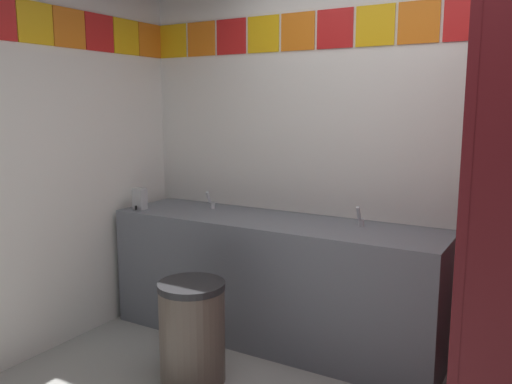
{
  "coord_description": "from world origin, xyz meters",
  "views": [
    {
      "loc": [
        0.83,
        -1.95,
        1.62
      ],
      "look_at": [
        -0.8,
        0.83,
        1.09
      ],
      "focal_mm": 36.94,
      "sensor_mm": 36.0,
      "label": 1
    }
  ],
  "objects": [
    {
      "name": "faucet_right",
      "position": [
        -0.26,
        1.22,
        0.91
      ],
      "size": [
        0.04,
        0.1,
        0.14
      ],
      "color": "silver",
      "rests_on": "vanity_counter"
    },
    {
      "name": "wall_back",
      "position": [
        0.0,
        1.47,
        1.41
      ],
      "size": [
        4.09,
        0.09,
        2.8
      ],
      "color": "white",
      "rests_on": "ground_plane"
    },
    {
      "name": "trash_bin",
      "position": [
        -0.97,
        0.38,
        0.3
      ],
      "size": [
        0.39,
        0.39,
        0.61
      ],
      "color": "brown",
      "rests_on": "ground_plane"
    },
    {
      "name": "soap_dispenser",
      "position": [
        -1.87,
        0.94,
        0.93
      ],
      "size": [
        0.09,
        0.09,
        0.16
      ],
      "color": "#B7BABF",
      "rests_on": "vanity_counter"
    },
    {
      "name": "vanity_counter",
      "position": [
        -0.84,
        1.13,
        0.44
      ],
      "size": [
        2.32,
        0.62,
        0.85
      ],
      "color": "slate",
      "rests_on": "ground_plane"
    },
    {
      "name": "faucet_left",
      "position": [
        -1.42,
        1.22,
        0.91
      ],
      "size": [
        0.04,
        0.1,
        0.14
      ],
      "color": "silver",
      "rests_on": "vanity_counter"
    },
    {
      "name": "wall_side",
      "position": [
        -2.09,
        0.0,
        1.41
      ],
      "size": [
        0.09,
        2.87,
        2.8
      ],
      "color": "white",
      "rests_on": "ground_plane"
    }
  ]
}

